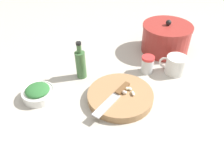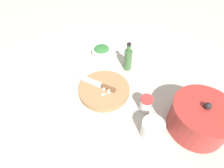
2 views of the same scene
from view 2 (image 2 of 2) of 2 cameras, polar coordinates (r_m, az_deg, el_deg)
The scene contains 9 objects.
ground_plane at distance 0.96m, azimuth 1.51°, elevation -1.92°, with size 5.00×5.00×0.00m, color #B2ADA3.
cutting_board at distance 0.93m, azimuth -2.58°, elevation -1.91°, with size 0.27×0.27×0.03m.
chef_knife at distance 0.93m, azimuth -4.26°, elevation -0.11°, with size 0.18×0.17×0.01m.
garlic_cloves at distance 0.90m, azimuth -2.10°, elevation -2.52°, with size 0.05×0.06×0.02m.
herb_bowl at distance 1.18m, azimuth -3.39°, elevation 10.86°, with size 0.13×0.13×0.06m.
spice_jar at distance 0.86m, azimuth 11.02°, elevation -6.35°, with size 0.06×0.06×0.08m.
coffee_mug at distance 0.79m, azimuth 13.00°, elevation -13.90°, with size 0.12×0.10×0.09m.
oil_bottle at distance 1.04m, azimuth 5.20°, elevation 8.08°, with size 0.05×0.05×0.18m.
stock_pot at distance 0.85m, azimuth 26.73°, elevation -9.84°, with size 0.26×0.26×0.17m.
Camera 2 is at (0.59, -0.22, 0.72)m, focal length 28.00 mm.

